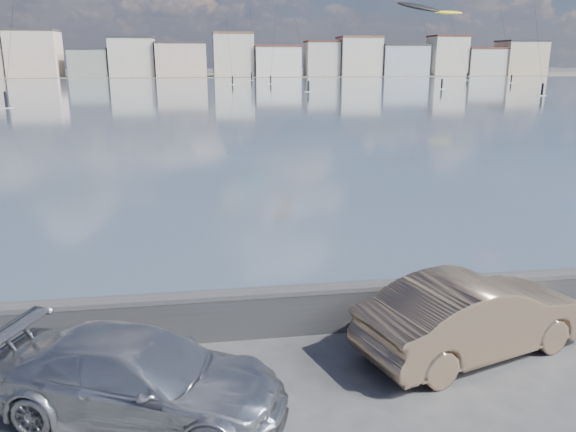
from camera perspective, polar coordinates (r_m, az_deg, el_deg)
The scene contains 9 objects.
ground at distance 9.70m, azimuth -2.33°, elevation -19.42°, with size 700.00×700.00×0.00m, color #333335.
bay_water at distance 99.56m, azimuth -8.56°, elevation 12.27°, with size 500.00×177.00×0.00m, color #475769.
far_shore_strip at distance 207.97m, azimuth -8.89°, elevation 13.93°, with size 500.00×60.00×0.00m, color #4C473D.
seawall at distance 11.75m, azimuth -3.90°, elevation -9.54°, with size 400.00×0.36×1.08m.
far_buildings at distance 193.91m, azimuth -8.54°, elevation 15.61°, with size 240.79×13.26×14.60m.
car_silver at distance 9.58m, azimuth -14.87°, elevation -15.55°, with size 1.94×4.78×1.39m, color #AFB1B7.
car_champagne at distance 11.62m, azimuth 18.40°, elevation -9.54°, with size 1.66×4.76×1.57m, color #A28464.
kitesurfer_8 at distance 177.90m, azimuth 16.02°, elevation 19.17°, with size 8.88×14.88×19.28m.
kitesurfer_11 at distance 127.32m, azimuth 13.12°, elevation 19.90°, with size 9.49×16.41×17.79m.
Camera 1 is at (-0.86, -7.90, 5.57)m, focal length 35.00 mm.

